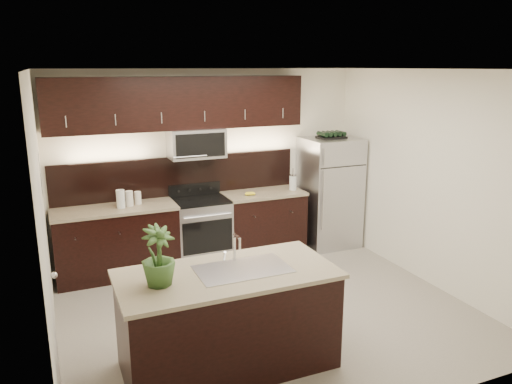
% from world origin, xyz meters
% --- Properties ---
extents(ground, '(4.50, 4.50, 0.00)m').
position_xyz_m(ground, '(0.00, 0.00, 0.00)').
color(ground, gray).
rests_on(ground, ground).
extents(room_walls, '(4.52, 4.02, 2.71)m').
position_xyz_m(room_walls, '(-0.11, -0.04, 1.70)').
color(room_walls, silver).
rests_on(room_walls, ground).
extents(counter_run, '(3.51, 0.65, 0.94)m').
position_xyz_m(counter_run, '(-0.46, 1.69, 0.47)').
color(counter_run, black).
rests_on(counter_run, ground).
extents(upper_fixtures, '(3.49, 0.40, 1.66)m').
position_xyz_m(upper_fixtures, '(-0.43, 1.84, 2.14)').
color(upper_fixtures, black).
rests_on(upper_fixtures, counter_run).
extents(island, '(1.96, 0.96, 0.94)m').
position_xyz_m(island, '(-0.77, -0.86, 0.47)').
color(island, black).
rests_on(island, ground).
extents(sink_faucet, '(0.84, 0.50, 0.28)m').
position_xyz_m(sink_faucet, '(-0.62, -0.85, 0.96)').
color(sink_faucet, silver).
rests_on(sink_faucet, island).
extents(refrigerator, '(0.81, 0.73, 1.68)m').
position_xyz_m(refrigerator, '(1.80, 1.63, 0.84)').
color(refrigerator, '#B2B2B7').
rests_on(refrigerator, ground).
extents(wine_rack, '(0.41, 0.26, 0.10)m').
position_xyz_m(wine_rack, '(1.80, 1.63, 1.73)').
color(wine_rack, black).
rests_on(wine_rack, refrigerator).
extents(plant, '(0.38, 0.38, 0.51)m').
position_xyz_m(plant, '(-1.39, -0.89, 1.20)').
color(plant, '#2E4E1F').
rests_on(plant, island).
extents(canisters, '(0.34, 0.21, 0.24)m').
position_xyz_m(canisters, '(-1.24, 1.68, 1.05)').
color(canisters, silver).
rests_on(canisters, counter_run).
extents(french_press, '(0.11, 0.11, 0.32)m').
position_xyz_m(french_press, '(1.17, 1.64, 1.06)').
color(french_press, silver).
rests_on(french_press, counter_run).
extents(bananas, '(0.17, 0.15, 0.05)m').
position_xyz_m(bananas, '(0.42, 1.61, 0.96)').
color(bananas, yellow).
rests_on(bananas, counter_run).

